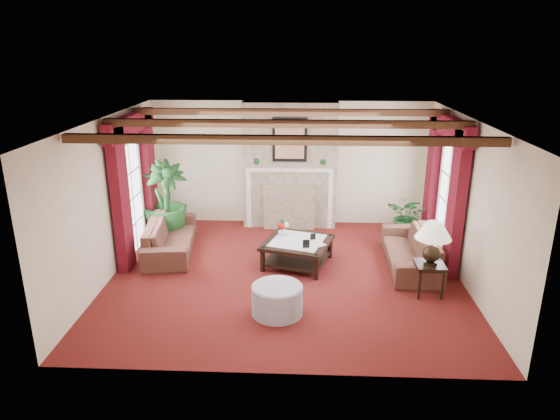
{
  "coord_description": "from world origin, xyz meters",
  "views": [
    {
      "loc": [
        0.27,
        -7.9,
        3.85
      ],
      "look_at": [
        -0.11,
        0.4,
        1.06
      ],
      "focal_mm": 32.0,
      "sensor_mm": 36.0,
      "label": 1
    }
  ],
  "objects_px": {
    "ottoman": "(277,300)",
    "sofa_left": "(170,231)",
    "sofa_right": "(411,245)",
    "coffee_table": "(297,253)",
    "potted_palm": "(167,216)",
    "side_table": "(429,279)"
  },
  "relations": [
    {
      "from": "coffee_table",
      "to": "ottoman",
      "type": "relative_size",
      "value": 1.47
    },
    {
      "from": "potted_palm",
      "to": "ottoman",
      "type": "bearing_deg",
      "value": -51.05
    },
    {
      "from": "coffee_table",
      "to": "potted_palm",
      "type": "bearing_deg",
      "value": 172.47
    },
    {
      "from": "side_table",
      "to": "sofa_right",
      "type": "bearing_deg",
      "value": 93.93
    },
    {
      "from": "coffee_table",
      "to": "ottoman",
      "type": "xyz_separation_m",
      "value": [
        -0.28,
        -1.77,
        -0.01
      ]
    },
    {
      "from": "potted_palm",
      "to": "side_table",
      "type": "xyz_separation_m",
      "value": [
        4.83,
        -2.29,
        -0.18
      ]
    },
    {
      "from": "side_table",
      "to": "sofa_left",
      "type": "bearing_deg",
      "value": 161.5
    },
    {
      "from": "coffee_table",
      "to": "side_table",
      "type": "height_order",
      "value": "side_table"
    },
    {
      "from": "ottoman",
      "to": "sofa_left",
      "type": "bearing_deg",
      "value": 133.99
    },
    {
      "from": "sofa_right",
      "to": "ottoman",
      "type": "distance_m",
      "value": 2.95
    },
    {
      "from": "sofa_left",
      "to": "potted_palm",
      "type": "relative_size",
      "value": 1.2
    },
    {
      "from": "coffee_table",
      "to": "ottoman",
      "type": "height_order",
      "value": "coffee_table"
    },
    {
      "from": "sofa_left",
      "to": "sofa_right",
      "type": "distance_m",
      "value": 4.52
    },
    {
      "from": "sofa_right",
      "to": "coffee_table",
      "type": "bearing_deg",
      "value": -87.0
    },
    {
      "from": "sofa_left",
      "to": "sofa_right",
      "type": "bearing_deg",
      "value": -102.99
    },
    {
      "from": "potted_palm",
      "to": "sofa_left",
      "type": "bearing_deg",
      "value": -71.3
    },
    {
      "from": "potted_palm",
      "to": "coffee_table",
      "type": "height_order",
      "value": "potted_palm"
    },
    {
      "from": "sofa_right",
      "to": "ottoman",
      "type": "relative_size",
      "value": 2.75
    },
    {
      "from": "potted_palm",
      "to": "coffee_table",
      "type": "distance_m",
      "value": 2.99
    },
    {
      "from": "sofa_left",
      "to": "ottoman",
      "type": "relative_size",
      "value": 2.84
    },
    {
      "from": "coffee_table",
      "to": "side_table",
      "type": "bearing_deg",
      "value": -9.17
    },
    {
      "from": "sofa_left",
      "to": "coffee_table",
      "type": "height_order",
      "value": "sofa_left"
    }
  ]
}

